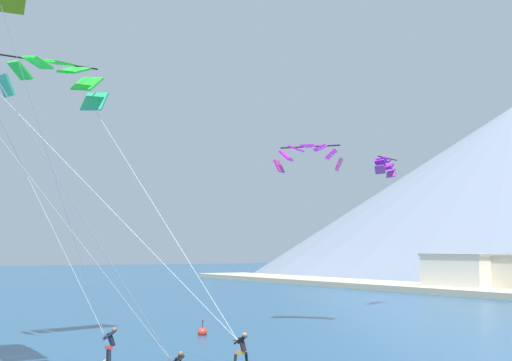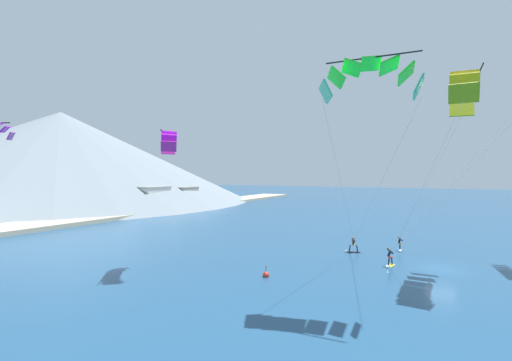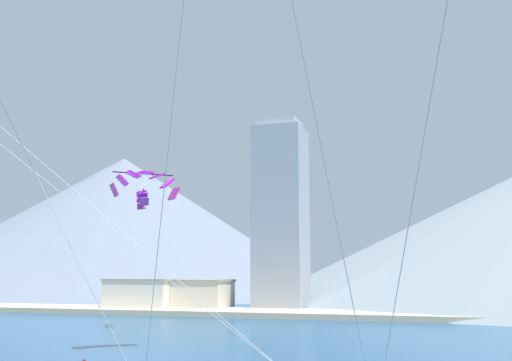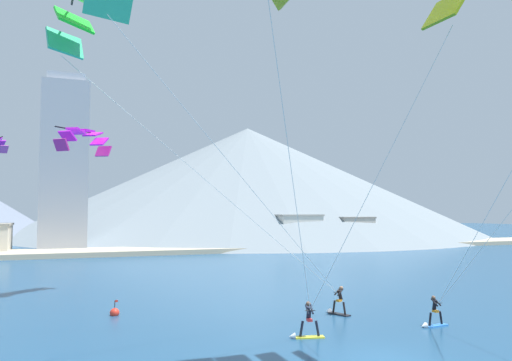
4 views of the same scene
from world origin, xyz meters
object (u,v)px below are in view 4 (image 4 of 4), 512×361
parafoil_kite_mid_center (91,6)px  parafoil_kite_distant_high_outer (84,138)px  kitesurfer_near_trail (305,326)px  kitesurfer_mid_center (337,305)px  kitesurfer_near_lead (432,318)px  race_marker_buoy (115,313)px

parafoil_kite_mid_center → parafoil_kite_distant_high_outer: parafoil_kite_mid_center is taller
kitesurfer_near_trail → kitesurfer_mid_center: (4.30, 4.41, -0.03)m
kitesurfer_near_trail → kitesurfer_near_lead: bearing=-2.0°
kitesurfer_near_lead → parafoil_kite_mid_center: bearing=178.8°
parafoil_kite_distant_high_outer → kitesurfer_mid_center: bearing=-43.6°
kitesurfer_mid_center → race_marker_buoy: kitesurfer_mid_center is taller
kitesurfer_near_lead → parafoil_kite_distant_high_outer: parafoil_kite_distant_high_outer is taller
race_marker_buoy → parafoil_kite_mid_center: bearing=-103.0°
race_marker_buoy → kitesurfer_near_lead: bearing=-30.0°
kitesurfer_near_lead → parafoil_kite_distant_high_outer: 27.58m
kitesurfer_near_trail → parafoil_kite_distant_high_outer: parafoil_kite_distant_high_outer is taller
race_marker_buoy → kitesurfer_near_trail: bearing=-46.9°
parafoil_kite_distant_high_outer → kitesurfer_near_trail: bearing=-61.1°
parafoil_kite_mid_center → race_marker_buoy: parafoil_kite_mid_center is taller
kitesurfer_near_trail → kitesurfer_mid_center: size_ratio=1.02×
kitesurfer_mid_center → parafoil_kite_distant_high_outer: parafoil_kite_distant_high_outer is taller
kitesurfer_near_lead → kitesurfer_near_trail: size_ratio=0.98×
parafoil_kite_distant_high_outer → race_marker_buoy: bearing=-79.5°
kitesurfer_mid_center → parafoil_kite_mid_center: size_ratio=0.11×
kitesurfer_near_lead → parafoil_kite_mid_center: (-17.67, 0.36, 14.64)m
kitesurfer_near_lead → kitesurfer_mid_center: size_ratio=1.00×
race_marker_buoy → parafoil_kite_distant_high_outer: bearing=100.5°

